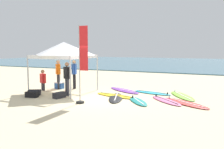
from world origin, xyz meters
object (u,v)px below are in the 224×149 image
at_px(person_blue, 74,72).
at_px(gear_bag_by_pole, 59,95).
at_px(surfboard_black, 116,98).
at_px(person_black, 67,77).
at_px(canopy_tent, 64,49).
at_px(gear_bag_near_tent, 32,95).
at_px(surfboard_yellow, 116,96).
at_px(surfboard_lime, 182,96).
at_px(surfboard_pink, 166,100).
at_px(person_red, 43,79).
at_px(cooler_box, 59,85).
at_px(banner_flag, 82,68).
at_px(surfboard_red, 185,103).
at_px(gear_bag_on_sand, 34,92).
at_px(surfboard_teal, 138,101).
at_px(surfboard_purple, 124,90).
at_px(person_orange, 58,72).

distance_m(person_blue, gear_bag_by_pole, 2.87).
relative_size(surfboard_black, person_black, 1.43).
distance_m(canopy_tent, gear_bag_near_tent, 3.00).
bearing_deg(surfboard_yellow, surfboard_lime, 24.76).
xyz_separation_m(person_blue, gear_bag_by_pole, (0.87, -2.60, -0.85)).
xyz_separation_m(surfboard_pink, person_red, (-6.98, -0.19, 0.62)).
distance_m(person_red, gear_bag_by_pole, 2.55).
relative_size(surfboard_pink, person_black, 1.17).
bearing_deg(person_black, person_red, 162.65).
bearing_deg(gear_bag_near_tent, cooler_box, 98.58).
xyz_separation_m(surfboard_yellow, banner_flag, (-0.70, -2.07, 1.54)).
height_order(surfboard_red, gear_bag_on_sand, gear_bag_on_sand).
bearing_deg(gear_bag_on_sand, surfboard_teal, 8.44).
relative_size(person_blue, gear_bag_near_tent, 2.85).
distance_m(surfboard_black, person_blue, 3.83).
xyz_separation_m(surfboard_red, surfboard_lime, (-0.39, 1.59, 0.00)).
distance_m(surfboard_teal, gear_bag_by_pole, 3.81).
height_order(surfboard_red, cooler_box, cooler_box).
xyz_separation_m(canopy_tent, surfboard_lime, (6.09, 1.48, -2.35)).
bearing_deg(surfboard_pink, person_red, -178.42).
distance_m(surfboard_red, surfboard_purple, 4.07).
bearing_deg(surfboard_yellow, person_orange, 171.40).
relative_size(canopy_tent, surfboard_lime, 1.11).
height_order(surfboard_teal, gear_bag_by_pole, gear_bag_by_pole).
bearing_deg(surfboard_teal, gear_bag_by_pole, -167.29).
relative_size(person_blue, person_black, 1.00).
bearing_deg(surfboard_red, person_red, -179.64).
height_order(person_blue, person_orange, same).
bearing_deg(canopy_tent, surfboard_purple, 31.24).
bearing_deg(gear_bag_on_sand, person_red, 112.51).
height_order(surfboard_black, banner_flag, banner_flag).
bearing_deg(cooler_box, person_orange, -85.31).
distance_m(surfboard_black, cooler_box, 4.42).
distance_m(person_orange, person_red, 1.02).
bearing_deg(canopy_tent, surfboard_teal, -8.02).
bearing_deg(surfboard_red, gear_bag_on_sand, -169.88).
bearing_deg(gear_bag_near_tent, surfboard_yellow, 28.68).
relative_size(surfboard_black, person_red, 2.04).
height_order(canopy_tent, surfboard_yellow, canopy_tent).
bearing_deg(banner_flag, surfboard_yellow, 71.22).
height_order(surfboard_pink, banner_flag, banner_flag).
bearing_deg(cooler_box, person_red, -112.27).
xyz_separation_m(surfboard_red, surfboard_pink, (-0.87, 0.14, 0.00)).
bearing_deg(banner_flag, person_orange, 141.36).
height_order(surfboard_yellow, person_black, person_black).
distance_m(gear_bag_by_pole, cooler_box, 2.86).
height_order(person_red, gear_bag_on_sand, person_red).
relative_size(gear_bag_by_pole, cooler_box, 1.20).
relative_size(surfboard_teal, person_black, 1.14).
bearing_deg(surfboard_red, surfboard_teal, -165.48).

